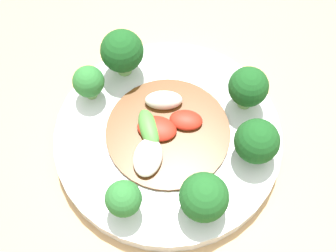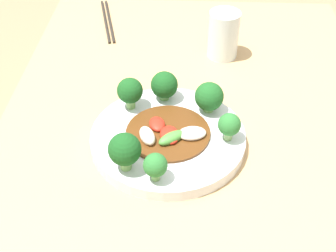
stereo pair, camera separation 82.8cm
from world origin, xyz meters
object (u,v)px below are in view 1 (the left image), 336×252
at_px(broccoli_west, 89,82).
at_px(broccoli_northwest, 122,52).
at_px(broccoli_east, 257,142).
at_px(broccoli_southeast, 204,197).
at_px(broccoli_northeast, 248,87).
at_px(stirfry_center, 163,130).
at_px(plate, 168,137).
at_px(broccoli_south, 124,199).

relative_size(broccoli_west, broccoli_northwest, 0.74).
xyz_separation_m(broccoli_east, broccoli_west, (-0.23, 0.00, -0.00)).
bearing_deg(broccoli_southeast, broccoli_northwest, 138.96).
distance_m(broccoli_northeast, broccoli_east, 0.08).
distance_m(broccoli_east, stirfry_center, 0.12).
relative_size(plate, broccoli_southeast, 4.63).
bearing_deg(broccoli_southeast, broccoli_northeast, 89.04).
relative_size(broccoli_west, stirfry_center, 0.34).
height_order(plate, broccoli_northwest, broccoli_northwest).
relative_size(broccoli_east, broccoli_south, 1.10).
bearing_deg(broccoli_northwest, broccoli_east, -15.40).
relative_size(broccoli_west, broccoli_south, 0.96).
height_order(plate, broccoli_southeast, broccoli_southeast).
bearing_deg(broccoli_southeast, broccoli_south, -156.91).
relative_size(broccoli_east, broccoli_northwest, 0.85).
distance_m(broccoli_northeast, broccoli_south, 0.22).
height_order(broccoli_southeast, broccoli_northwest, broccoli_northwest).
relative_size(broccoli_southeast, broccoli_east, 1.02).
bearing_deg(broccoli_south, broccoli_northeast, 65.86).
distance_m(broccoli_southeast, broccoli_south, 0.09).
distance_m(broccoli_west, broccoli_south, 0.17).
height_order(broccoli_west, broccoli_northwest, broccoli_northwest).
xyz_separation_m(broccoli_northeast, broccoli_east, (0.03, -0.07, -0.01)).
bearing_deg(broccoli_northwest, broccoli_southeast, -41.04).
bearing_deg(broccoli_east, plate, -173.26).
xyz_separation_m(broccoli_west, stirfry_center, (0.11, -0.02, -0.03)).
bearing_deg(broccoli_west, broccoli_south, -49.76).
bearing_deg(broccoli_northeast, broccoli_south, -114.14).
distance_m(broccoli_southeast, stirfry_center, 0.12).
relative_size(broccoli_northeast, broccoli_west, 1.24).
bearing_deg(stirfry_center, broccoli_northwest, 141.10).
height_order(broccoli_northeast, broccoli_northwest, broccoli_northwest).
distance_m(plate, broccoli_northwest, 0.13).
bearing_deg(stirfry_center, broccoli_west, 171.48).
xyz_separation_m(broccoli_southeast, broccoli_northwest, (-0.17, 0.15, 0.01)).
relative_size(broccoli_northwest, stirfry_center, 0.45).
height_order(broccoli_northeast, stirfry_center, broccoli_northeast).
relative_size(broccoli_east, stirfry_center, 0.39).
relative_size(broccoli_southeast, broccoli_northeast, 0.95).
bearing_deg(broccoli_northwest, broccoli_northeast, 3.49).
bearing_deg(broccoli_east, broccoli_southeast, -111.17).
xyz_separation_m(broccoli_southeast, stirfry_center, (-0.08, 0.08, -0.03)).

